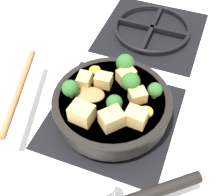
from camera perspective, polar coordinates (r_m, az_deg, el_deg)
The scene contains 20 objects.
ground_plane at distance 0.78m, azimuth -0.00°, elevation -3.61°, with size 2.40×2.40×0.00m, color white.
front_burner_grate at distance 0.77m, azimuth -0.00°, elevation -3.09°, with size 0.31×0.31×0.03m.
rear_burner_grate at distance 1.02m, azimuth 7.28°, elevation 12.30°, with size 0.31×0.31×0.03m.
skillet_pan at distance 0.74m, azimuth 0.10°, elevation -1.30°, with size 0.38×0.40×0.05m.
wooden_spoon at distance 0.74m, azimuth -11.75°, elevation 1.08°, with size 0.24×0.26×0.02m.
tofu_cube_center_large at distance 0.74m, azimuth -1.57°, elevation 3.26°, with size 0.04×0.03×0.03m, color tan.
tofu_cube_near_handle at distance 0.67m, azimuth 4.43°, elevation -3.49°, with size 0.05×0.04×0.04m, color tan.
tofu_cube_east_chunk at distance 0.67m, azimuth -5.54°, elevation -2.80°, with size 0.05×0.04×0.04m, color tan.
tofu_cube_west_chunk at distance 0.66m, azimuth -0.05°, elevation -3.84°, with size 0.05×0.04×0.04m, color tan.
tofu_cube_back_piece at distance 0.71m, azimuth 4.73°, elevation 0.40°, with size 0.04×0.03×0.03m, color tan.
tofu_cube_front_piece at distance 0.75m, azimuth 2.62°, elevation 4.11°, with size 0.04×0.03×0.03m, color tan.
tofu_cube_mid_small at distance 0.74m, azimuth -5.05°, elevation 3.23°, with size 0.04×0.03×0.03m, color tan.
broccoli_floret_near_spoon at distance 0.72m, azimuth 3.44°, elevation 2.95°, with size 0.04×0.04×0.05m.
broccoli_floret_center_top at distance 0.71m, azimuth -7.61°, elevation 1.73°, with size 0.04×0.04×0.05m.
broccoli_floret_east_rim at distance 0.76m, azimuth 2.55°, elevation 6.33°, with size 0.05×0.05×0.05m.
broccoli_floret_west_rim at distance 0.71m, azimuth 7.87°, elevation 1.45°, with size 0.03×0.03×0.04m.
broccoli_floret_north_edge at distance 0.68m, azimuth 0.43°, elevation -0.90°, with size 0.04×0.04×0.04m.
carrot_slice_orange_thin at distance 0.70m, azimuth 6.26°, elevation -2.57°, with size 0.03×0.03×0.01m, color orange.
carrot_slice_near_center at distance 0.78m, azimuth -3.16°, elevation 5.12°, with size 0.03×0.03×0.01m, color orange.
salt_shaker at distance 0.64m, azimuth -1.06°, elevation -17.38°, with size 0.04×0.04×0.09m.
Camera 1 is at (0.16, -0.43, 0.63)m, focal length 50.00 mm.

